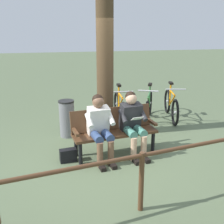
% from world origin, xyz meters
% --- Properties ---
extents(ground_plane, '(40.00, 40.00, 0.00)m').
position_xyz_m(ground_plane, '(0.00, 0.00, 0.00)').
color(ground_plane, '#566647').
extents(bench, '(1.66, 0.72, 0.87)m').
position_xyz_m(bench, '(-0.04, -0.15, 0.51)').
color(bench, '#51331E').
rests_on(bench, ground).
extents(person_reading, '(0.53, 0.81, 1.20)m').
position_xyz_m(person_reading, '(-0.38, -0.04, 0.66)').
color(person_reading, '#262628').
rests_on(person_reading, ground).
extents(person_companion, '(0.53, 0.81, 1.20)m').
position_xyz_m(person_companion, '(0.26, 0.06, 0.66)').
color(person_companion, white).
rests_on(person_companion, ground).
extents(handbag, '(0.32, 0.18, 0.24)m').
position_xyz_m(handbag, '(0.85, 0.07, 0.12)').
color(handbag, black).
rests_on(handbag, ground).
extents(tree_trunk, '(0.36, 0.36, 3.90)m').
position_xyz_m(tree_trunk, '(-0.04, -1.09, 1.95)').
color(tree_trunk, '#4C3823').
rests_on(tree_trunk, ground).
extents(litter_bin, '(0.34, 0.34, 0.81)m').
position_xyz_m(litter_bin, '(0.80, -1.16, 0.41)').
color(litter_bin, slate).
rests_on(litter_bin, ground).
extents(bicycle_silver, '(0.51, 1.66, 0.94)m').
position_xyz_m(bicycle_silver, '(-1.90, -1.84, 0.36)').
color(bicycle_silver, black).
rests_on(bicycle_silver, ground).
extents(bicycle_orange, '(0.74, 1.57, 0.94)m').
position_xyz_m(bicycle_orange, '(-1.28, -1.79, 0.36)').
color(bicycle_orange, black).
rests_on(bicycle_orange, ground).
extents(bicycle_red, '(0.48, 1.68, 0.94)m').
position_xyz_m(bicycle_red, '(-0.54, -1.85, 0.36)').
color(bicycle_red, black).
rests_on(bicycle_red, ground).
extents(railing_fence, '(3.53, 0.73, 0.85)m').
position_xyz_m(railing_fence, '(-0.04, 1.66, 0.61)').
color(railing_fence, '#51331E').
rests_on(railing_fence, ground).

